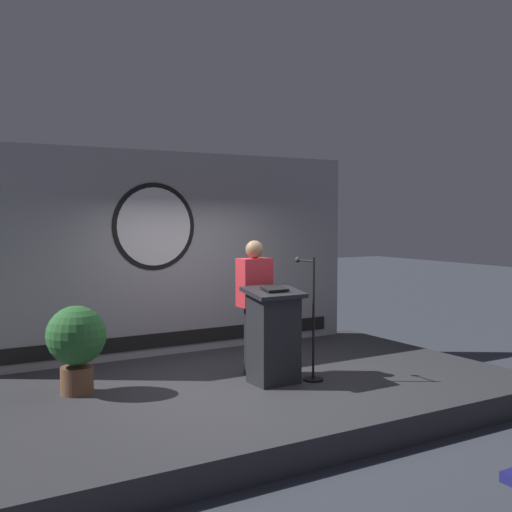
# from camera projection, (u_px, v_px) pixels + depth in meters

# --- Properties ---
(ground_plane) EXTENTS (40.00, 40.00, 0.00)m
(ground_plane) POSITION_uv_depth(u_px,v_px,m) (246.00, 406.00, 7.60)
(ground_plane) COLOR #383D47
(stage_platform) EXTENTS (6.40, 4.00, 0.30)m
(stage_platform) POSITION_uv_depth(u_px,v_px,m) (246.00, 393.00, 7.59)
(stage_platform) COLOR #333338
(stage_platform) RESTS_ON ground
(banner_display) EXTENTS (5.58, 0.12, 2.86)m
(banner_display) POSITION_uv_depth(u_px,v_px,m) (180.00, 253.00, 9.06)
(banner_display) COLOR #9E9EA3
(banner_display) RESTS_ON stage_platform
(podium) EXTENTS (0.64, 0.50, 1.14)m
(podium) POSITION_uv_depth(u_px,v_px,m) (274.00, 336.00, 7.46)
(podium) COLOR #26262B
(podium) RESTS_ON stage_platform
(speaker_person) EXTENTS (0.40, 0.26, 1.66)m
(speaker_person) POSITION_uv_depth(u_px,v_px,m) (254.00, 306.00, 7.86)
(speaker_person) COLOR black
(speaker_person) RESTS_ON stage_platform
(microphone_stand) EXTENTS (0.24, 0.49, 1.47)m
(microphone_stand) POSITION_uv_depth(u_px,v_px,m) (311.00, 337.00, 7.61)
(microphone_stand) COLOR black
(microphone_stand) RESTS_ON stage_platform
(potted_plant) EXTENTS (0.66, 0.66, 0.98)m
(potted_plant) POSITION_uv_depth(u_px,v_px,m) (76.00, 341.00, 7.01)
(potted_plant) COLOR brown
(potted_plant) RESTS_ON stage_platform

